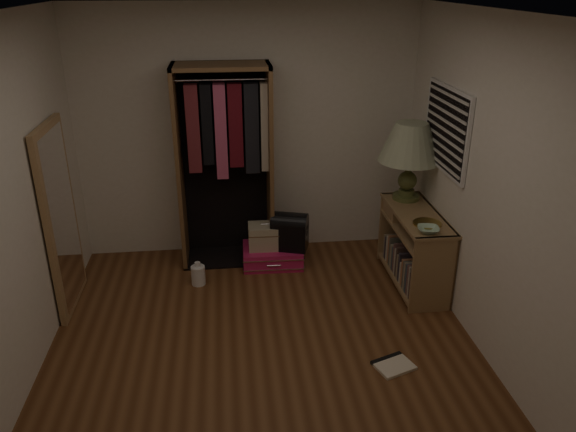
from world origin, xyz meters
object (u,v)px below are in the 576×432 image
object	(u,v)px
console_bookshelf	(413,245)
open_wardrobe	(226,149)
white_jug	(198,275)
train_case	(266,236)
black_bag	(290,230)
table_lamp	(411,144)
pink_suitcase	(273,255)
floor_mirror	(61,219)

from	to	relation	value
console_bookshelf	open_wardrobe	size ratio (longest dim) A/B	0.55
white_jug	train_case	bearing A→B (deg)	26.43
train_case	black_bag	xyz separation A→B (m)	(0.24, -0.05, 0.08)
open_wardrobe	table_lamp	world-z (taller)	open_wardrobe
black_bag	white_jug	size ratio (longest dim) A/B	1.74
pink_suitcase	white_jug	world-z (taller)	white_jug
train_case	black_bag	size ratio (longest dim) A/B	0.91
white_jug	floor_mirror	bearing A→B (deg)	-169.79
console_bookshelf	white_jug	bearing A→B (deg)	175.41
open_wardrobe	white_jug	bearing A→B (deg)	-120.42
train_case	pink_suitcase	bearing A→B (deg)	-7.10
black_bag	floor_mirror	bearing A→B (deg)	-148.89
open_wardrobe	train_case	xyz separation A→B (m)	(0.37, -0.22, -0.89)
pink_suitcase	table_lamp	distance (m)	1.82
pink_suitcase	white_jug	distance (m)	0.84
open_wardrobe	black_bag	world-z (taller)	open_wardrobe
floor_mirror	open_wardrobe	bearing A→B (deg)	27.66
console_bookshelf	pink_suitcase	distance (m)	1.46
pink_suitcase	floor_mirror	bearing A→B (deg)	-162.27
console_bookshelf	floor_mirror	xyz separation A→B (m)	(-3.24, -0.04, 0.45)
train_case	white_jug	world-z (taller)	train_case
pink_suitcase	train_case	distance (m)	0.23
open_wardrobe	black_bag	bearing A→B (deg)	-23.24
open_wardrobe	pink_suitcase	distance (m)	1.22
black_bag	open_wardrobe	bearing A→B (deg)	174.11
open_wardrobe	white_jug	xyz separation A→B (m)	(-0.33, -0.57, -1.11)
white_jug	table_lamp	bearing A→B (deg)	4.39
console_bookshelf	table_lamp	distance (m)	0.98
console_bookshelf	black_bag	bearing A→B (deg)	157.67
console_bookshelf	train_case	distance (m)	1.49
pink_suitcase	train_case	bearing A→B (deg)	173.29
console_bookshelf	white_jug	world-z (taller)	console_bookshelf
open_wardrobe	train_case	world-z (taller)	open_wardrobe
train_case	white_jug	size ratio (longest dim) A/B	1.59
open_wardrobe	table_lamp	distance (m)	1.82
table_lamp	white_jug	world-z (taller)	table_lamp
floor_mirror	pink_suitcase	world-z (taller)	floor_mirror
open_wardrobe	table_lamp	bearing A→B (deg)	-12.94
black_bag	table_lamp	bearing A→B (deg)	10.26
console_bookshelf	train_case	xyz separation A→B (m)	(-1.39, 0.52, -0.07)
table_lamp	white_jug	distance (m)	2.43
floor_mirror	black_bag	xyz separation A→B (m)	(2.09, 0.51, -0.45)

